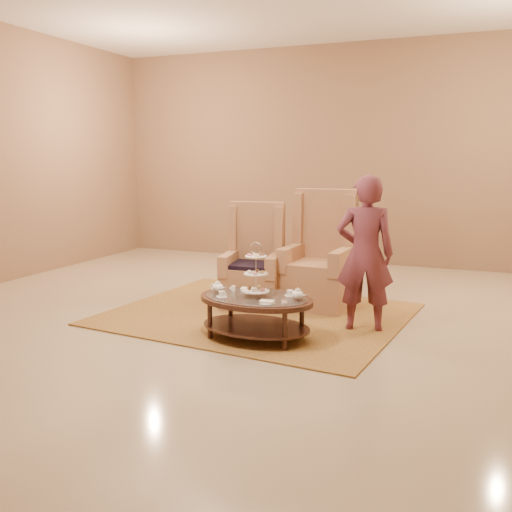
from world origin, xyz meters
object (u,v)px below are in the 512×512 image
at_px(armchair_left, 254,271).
at_px(person, 365,254).
at_px(armchair_right, 320,267).
at_px(tea_table, 256,305).

xyz_separation_m(armchair_left, person, (1.39, -0.52, 0.37)).
relative_size(armchair_left, person, 0.77).
bearing_deg(armchair_right, person, -46.68).
height_order(armchair_right, person, person).
bearing_deg(person, armchair_left, -33.84).
height_order(armchair_left, armchair_right, armchair_right).
xyz_separation_m(armchair_right, person, (0.67, -0.78, 0.32)).
height_order(tea_table, armchair_right, armchair_right).
xyz_separation_m(tea_table, armchair_right, (0.21, 1.46, 0.11)).
bearing_deg(armchair_left, tea_table, -76.10).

